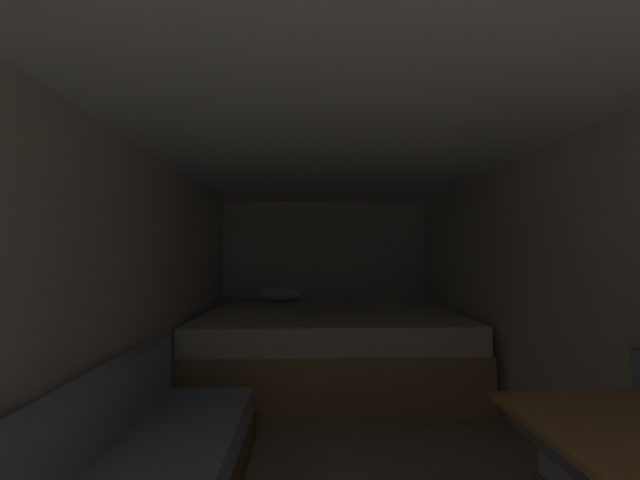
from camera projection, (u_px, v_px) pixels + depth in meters
ground_plane at (342, 458)px, 2.37m from camera, size 6.98×6.98×0.00m
wall_back at (324, 277)px, 4.92m from camera, size 2.73×0.05×1.98m
wall_left at (129, 301)px, 2.36m from camera, size 0.05×4.98×1.98m
wall_right at (547, 299)px, 2.46m from camera, size 0.05×4.98×1.98m
ceiling_slab at (342, 143)px, 2.45m from camera, size 2.73×4.98×0.05m
bed at (328, 345)px, 3.86m from camera, size 2.51×1.94×0.88m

